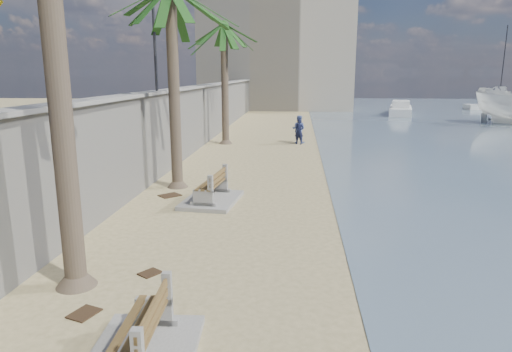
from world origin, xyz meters
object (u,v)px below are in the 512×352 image
object	(u,v)px
bench_far	(211,189)
palm_back	(224,27)
person_a	(299,130)
sailboat_west	(498,107)
person_b	(299,128)
yacht_far	(400,111)
bench_near	(140,337)

from	to	relation	value
bench_far	palm_back	bearing A→B (deg)	96.87
person_a	sailboat_west	bearing A→B (deg)	72.95
person_a	person_b	distance (m)	0.51
yacht_far	person_b	bearing A→B (deg)	165.33
bench_near	yacht_far	distance (m)	46.30
person_b	sailboat_west	bearing A→B (deg)	-113.37
bench_far	person_b	distance (m)	14.23
bench_near	yacht_far	size ratio (longest dim) A/B	0.32
person_a	bench_far	bearing A→B (deg)	-80.91
bench_far	sailboat_west	size ratio (longest dim) A/B	0.27
bench_far	person_b	world-z (taller)	person_b
person_a	sailboat_west	size ratio (longest dim) A/B	0.18
yacht_far	sailboat_west	xyz separation A→B (m)	(13.38, 8.08, -0.04)
bench_far	person_a	size ratio (longest dim) A/B	1.49
bench_near	bench_far	bearing A→B (deg)	93.74
bench_far	person_b	xyz separation A→B (m)	(2.96, 13.90, 0.51)
bench_near	yacht_far	xyz separation A→B (m)	(13.25, 44.36, -0.08)
person_b	yacht_far	size ratio (longest dim) A/B	0.25
palm_back	sailboat_west	bearing A→B (deg)	46.51
palm_back	person_a	distance (m)	7.62
person_a	palm_back	bearing A→B (deg)	-155.87
person_b	yacht_far	distance (m)	24.17
bench_far	sailboat_west	xyz separation A→B (m)	(27.21, 43.56, -0.15)
bench_far	palm_back	size ratio (longest dim) A/B	0.33
bench_far	sailboat_west	world-z (taller)	sailboat_west
person_b	bench_far	bearing A→B (deg)	93.88
bench_near	person_b	xyz separation A→B (m)	(2.38, 22.79, 0.53)
sailboat_west	person_b	bearing A→B (deg)	-129.27
person_b	sailboat_west	world-z (taller)	sailboat_west
bench_near	yacht_far	bearing A→B (deg)	73.37
palm_back	person_b	size ratio (longest dim) A/B	4.13
bench_near	person_b	distance (m)	22.92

